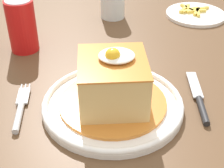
# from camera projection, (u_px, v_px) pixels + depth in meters

# --- Properties ---
(dining_table) EXTENTS (1.30, 0.98, 0.75)m
(dining_table) POSITION_uv_depth(u_px,v_px,m) (130.00, 106.00, 0.79)
(dining_table) COLOR brown
(dining_table) RESTS_ON ground_plane
(main_plate) EXTENTS (0.26, 0.26, 0.02)m
(main_plate) POSITION_uv_depth(u_px,v_px,m) (113.00, 104.00, 0.62)
(main_plate) COLOR white
(main_plate) RESTS_ON dining_table
(sandwich_meal) EXTENTS (0.20, 0.20, 0.12)m
(sandwich_meal) POSITION_uv_depth(u_px,v_px,m) (113.00, 84.00, 0.60)
(sandwich_meal) COLOR orange
(sandwich_meal) RESTS_ON main_plate
(fork) EXTENTS (0.02, 0.14, 0.01)m
(fork) POSITION_uv_depth(u_px,v_px,m) (20.00, 110.00, 0.61)
(fork) COLOR silver
(fork) RESTS_ON dining_table
(knife) EXTENTS (0.03, 0.17, 0.01)m
(knife) POSITION_uv_depth(u_px,v_px,m) (200.00, 102.00, 0.63)
(knife) COLOR #262628
(knife) RESTS_ON dining_table
(soda_can) EXTENTS (0.07, 0.07, 0.12)m
(soda_can) POSITION_uv_depth(u_px,v_px,m) (22.00, 26.00, 0.78)
(soda_can) COLOR red
(soda_can) RESTS_ON dining_table
(drinking_glass) EXTENTS (0.07, 0.07, 0.10)m
(drinking_glass) POSITION_uv_depth(u_px,v_px,m) (113.00, 2.00, 0.95)
(drinking_glass) COLOR #3F2314
(drinking_glass) RESTS_ON dining_table
(side_plate_fries) EXTENTS (0.17, 0.17, 0.02)m
(side_plate_fries) POSITION_uv_depth(u_px,v_px,m) (195.00, 14.00, 0.98)
(side_plate_fries) COLOR white
(side_plate_fries) RESTS_ON dining_table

